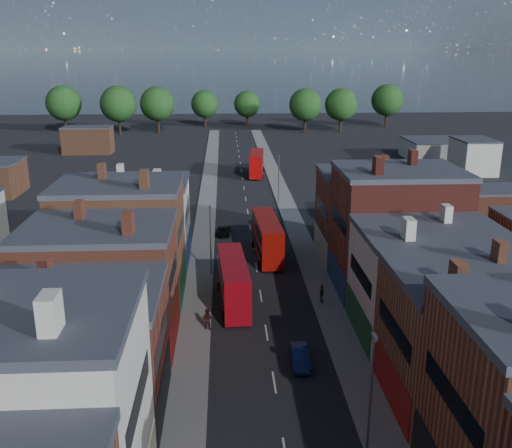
{
  "coord_description": "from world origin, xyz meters",
  "views": [
    {
      "loc": [
        -3.51,
        -29.86,
        24.29
      ],
      "look_at": [
        0.0,
        32.8,
        5.07
      ],
      "focal_mm": 40.0,
      "sensor_mm": 36.0,
      "label": 1
    }
  ],
  "objects": [
    {
      "name": "ped_1",
      "position": [
        -5.3,
        16.85,
        1.11
      ],
      "size": [
        1.09,
        0.86,
        1.97
      ],
      "primitive_type": "imported",
      "rotation": [
        0.0,
        0.0,
        2.74
      ],
      "color": "#3A1717",
      "rests_on": "pavement_west"
    },
    {
      "name": "lamp_post_2",
      "position": [
        -5.2,
        30.0,
        4.7
      ],
      "size": [
        0.25,
        0.7,
        8.12
      ],
      "color": "slate",
      "rests_on": "ground"
    },
    {
      "name": "bus_0",
      "position": [
        -2.84,
        22.02,
        2.53
      ],
      "size": [
        3.27,
        10.98,
        4.68
      ],
      "rotation": [
        0.0,
        0.0,
        0.06
      ],
      "color": "#B70A15",
      "rests_on": "ground"
    },
    {
      "name": "bus_2",
      "position": [
        2.93,
        82.79,
        2.55
      ],
      "size": [
        3.51,
        11.13,
        4.73
      ],
      "rotation": [
        0.0,
        0.0,
        -0.09
      ],
      "color": "#A50707",
      "rests_on": "ground"
    },
    {
      "name": "car_1",
      "position": [
        2.32,
        10.47,
        0.68
      ],
      "size": [
        1.53,
        4.13,
        1.35
      ],
      "primitive_type": "imported",
      "rotation": [
        0.0,
        0.0,
        -0.02
      ],
      "color": "navy",
      "rests_on": "ground"
    },
    {
      "name": "car_3",
      "position": [
        2.12,
        47.22,
        0.67
      ],
      "size": [
        2.43,
        4.79,
        1.33
      ],
      "primitive_type": "imported",
      "rotation": [
        0.0,
        0.0,
        0.13
      ],
      "color": "#B8B8B8",
      "rests_on": "ground"
    },
    {
      "name": "lamp_post_1",
      "position": [
        5.2,
        0.0,
        4.7
      ],
      "size": [
        0.25,
        0.7,
        8.12
      ],
      "color": "slate",
      "rests_on": "ground"
    },
    {
      "name": "car_2",
      "position": [
        -3.8,
        44.44,
        0.53
      ],
      "size": [
        2.02,
        3.95,
        1.07
      ],
      "primitive_type": "imported",
      "rotation": [
        0.0,
        0.0,
        -0.07
      ],
      "color": "black",
      "rests_on": "ground"
    },
    {
      "name": "ped_3",
      "position": [
        5.97,
        21.96,
        1.05
      ],
      "size": [
        0.84,
        1.19,
        1.86
      ],
      "primitive_type": "imported",
      "rotation": [
        0.0,
        0.0,
        1.22
      ],
      "color": "#504A45",
      "rests_on": "pavement_east"
    },
    {
      "name": "terrace_west",
      "position": [
        -14.0,
        0.0,
        6.25
      ],
      "size": [
        12.0,
        80.0,
        12.5
      ],
      "primitive_type": "cube",
      "color": "maroon",
      "rests_on": "ground"
    },
    {
      "name": "pavement_west",
      "position": [
        -6.5,
        50.0,
        0.06
      ],
      "size": [
        3.0,
        200.0,
        0.12
      ],
      "primitive_type": "cube",
      "color": "gray",
      "rests_on": "ground"
    },
    {
      "name": "lamp_post_3",
      "position": [
        5.2,
        60.0,
        4.7
      ],
      "size": [
        0.25,
        0.7,
        8.12
      ],
      "color": "slate",
      "rests_on": "ground"
    },
    {
      "name": "bus_1",
      "position": [
        1.5,
        35.41,
        2.61
      ],
      "size": [
        3.28,
        11.34,
        4.84
      ],
      "rotation": [
        0.0,
        0.0,
        0.05
      ],
      "color": "#B3110A",
      "rests_on": "ground"
    },
    {
      "name": "pavement_east",
      "position": [
        6.5,
        50.0,
        0.06
      ],
      "size": [
        3.0,
        200.0,
        0.12
      ],
      "primitive_type": "cube",
      "color": "gray",
      "rests_on": "ground"
    }
  ]
}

